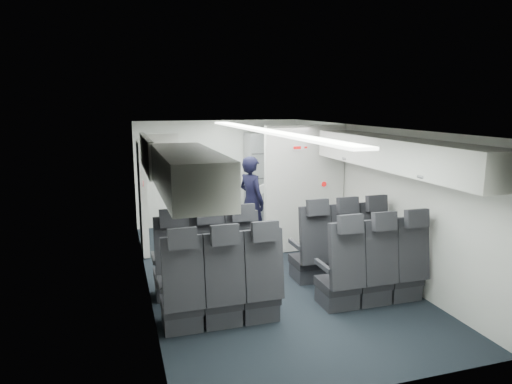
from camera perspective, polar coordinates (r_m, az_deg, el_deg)
cabin_shell at (r=6.64m, az=1.02°, el=-0.85°), size 3.41×6.01×2.16m
seat_row_front at (r=6.34m, az=2.52°, el=-8.19°), size 3.33×0.56×1.24m
seat_row_mid at (r=5.56m, az=5.70°, el=-11.09°), size 3.33×0.56×1.24m
overhead_bin_left_rear at (r=4.26m, az=-8.49°, el=2.38°), size 0.53×1.80×0.40m
overhead_bin_left_front_open at (r=5.99m, az=-11.44°, el=3.59°), size 0.64×1.70×0.72m
overhead_bin_right_rear at (r=5.43m, az=22.16°, el=3.54°), size 0.53×1.80×0.40m
overhead_bin_right_front at (r=6.87m, az=12.93°, el=5.49°), size 0.53×1.70×0.40m
bulkhead_partition at (r=7.72m, az=6.08°, el=0.42°), size 1.40×0.15×2.13m
galley_unit at (r=9.50m, az=1.34°, el=1.71°), size 0.85×0.52×1.90m
boarding_door at (r=7.88m, az=-14.00°, el=-0.53°), size 0.12×1.27×1.86m
flight_attendant at (r=7.98m, az=-0.58°, el=-1.20°), size 0.58×0.69×1.60m
carry_on_bag at (r=5.57m, az=-10.38°, el=3.62°), size 0.51×0.43×0.26m
papers at (r=7.94m, az=0.84°, el=0.40°), size 0.21×0.10×0.15m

